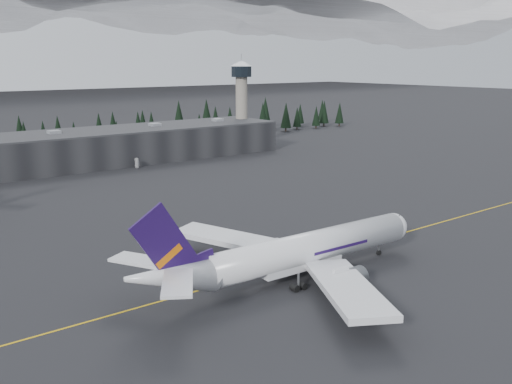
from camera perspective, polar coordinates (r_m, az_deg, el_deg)
ground at (r=116.45m, az=6.05°, el=-6.08°), size 1400.00×1400.00×0.00m
taxiline at (r=115.09m, az=6.74°, el=-6.32°), size 400.00×0.40×0.02m
terminal at (r=220.38m, az=-16.94°, el=4.18°), size 160.00×30.00×12.60m
control_tower at (r=257.10m, az=-1.46°, el=9.75°), size 10.00×10.00×37.70m
treeline at (r=254.91m, az=-19.96°, el=5.36°), size 360.00×20.00×15.00m
jet_main at (r=100.19m, az=3.29°, el=-6.18°), size 60.78×56.07×17.86m
gse_vehicle_b at (r=210.84m, az=-11.77°, el=2.53°), size 4.07×2.96×1.29m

